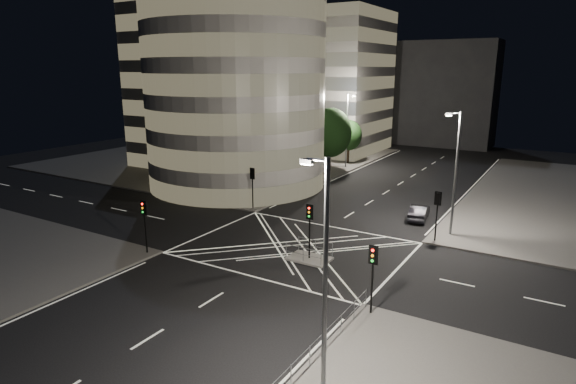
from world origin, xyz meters
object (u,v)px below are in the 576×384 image
Objects in this scene: street_lamp_left_near at (276,146)px; street_lamp_right_near at (324,271)px; traffic_signal_fr at (437,207)px; central_island at (309,259)px; traffic_signal_nr at (373,267)px; traffic_signal_island at (310,221)px; traffic_signal_fl at (252,180)px; street_lamp_left_far at (347,128)px; street_lamp_right_far at (455,170)px; sedan at (419,212)px; traffic_signal_nl at (144,217)px.

street_lamp_left_near is 1.00× the size of street_lamp_right_near.
street_lamp_right_near reaches higher than traffic_signal_fr.
traffic_signal_nr is at bearing -37.93° from central_island.
traffic_signal_fl is at bearing 142.46° from traffic_signal_island.
street_lamp_right_far is (18.87, -21.00, 0.00)m from street_lamp_left_far.
street_lamp_left_near is at bearing 96.97° from traffic_signal_fl.
traffic_signal_island is at bearing 0.00° from central_island.
sedan is (-3.44, 26.01, -4.85)m from street_lamp_right_near.
traffic_signal_nl is 0.40× the size of street_lamp_right_far.
sedan is (15.43, 0.01, -4.85)m from street_lamp_left_near.
street_lamp_left_near and street_lamp_right_far have the same top height.
traffic_signal_nl is 1.00× the size of traffic_signal_nr.
street_lamp_left_far is 28.23m from street_lamp_right_far.
street_lamp_right_far reaches higher than traffic_signal_fr.
traffic_signal_fr and traffic_signal_island have the same top height.
traffic_signal_island is at bearing -129.33° from traffic_signal_fr.
traffic_signal_nl and traffic_signal_island have the same top height.
street_lamp_left_near reaches higher than traffic_signal_island.
street_lamp_right_near reaches higher than sedan.
traffic_signal_fr is 0.40× the size of street_lamp_right_near.
traffic_signal_island is 0.40× the size of street_lamp_left_far.
traffic_signal_nr is 0.40× the size of street_lamp_right_near.
street_lamp_left_far is at bearing 131.94° from street_lamp_right_far.
traffic_signal_island is (-6.80, -8.30, 0.00)m from traffic_signal_fr.
traffic_signal_nl is at bearing -142.31° from traffic_signal_fr.
sedan is (14.79, 5.21, -2.23)m from traffic_signal_fl.
street_lamp_left_far is at bearing -57.80° from sedan.
traffic_signal_nl is (0.00, -13.60, 0.00)m from traffic_signal_fl.
street_lamp_left_near is at bearing -90.00° from street_lamp_left_far.
traffic_signal_nl is 18.99m from street_lamp_left_near.
traffic_signal_fr is at bearing 0.00° from traffic_signal_fl.
traffic_signal_nr is 16.03m from street_lamp_right_far.
traffic_signal_nr is 26.32m from street_lamp_left_near.
traffic_signal_fl is at bearing -88.43° from street_lamp_left_far.
traffic_signal_island is at bearing 26.14° from traffic_signal_nl.
street_lamp_left_near and street_lamp_left_far have the same top height.
street_lamp_right_far is (0.64, 15.80, 2.63)m from traffic_signal_nr.
traffic_signal_island is (10.80, 5.30, 0.00)m from traffic_signal_nl.
central_island is 18.52m from street_lamp_left_near.
street_lamp_right_near reaches higher than traffic_signal_fl.
traffic_signal_nr and traffic_signal_island have the same top height.
traffic_signal_nl is 24.03m from sedan.
traffic_signal_nr is 41.15m from street_lamp_left_far.
street_lamp_right_far is at bearing 54.70° from central_island.
traffic_signal_nl is at bearing 158.45° from street_lamp_right_near.
street_lamp_right_far and street_lamp_right_near have the same top height.
sedan is at bearing -49.38° from street_lamp_left_far.
street_lamp_left_far is at bearing 90.99° from traffic_signal_nl.
central_island is 0.30× the size of street_lamp_right_far.
traffic_signal_nr is 19.15m from sedan.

